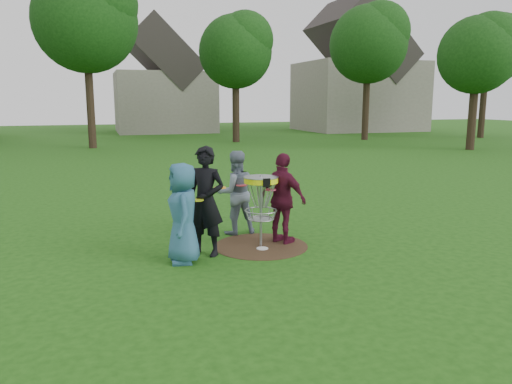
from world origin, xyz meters
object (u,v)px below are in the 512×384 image
object	(u,v)px
player_grey	(235,193)
disc_golf_basket	(261,194)
player_blue	(183,213)
player_black	(206,201)
player_maroon	(283,199)

from	to	relation	value
player_grey	disc_golf_basket	distance (m)	1.08
disc_golf_basket	player_grey	bearing A→B (deg)	101.19
player_blue	player_black	bearing A→B (deg)	126.94
player_maroon	disc_golf_basket	xyz separation A→B (m)	(-0.48, -0.09, 0.14)
player_grey	disc_golf_basket	bearing A→B (deg)	98.19
player_blue	disc_golf_basket	bearing A→B (deg)	111.26
player_black	player_maroon	size ratio (longest dim) A/B	1.12
player_black	player_grey	size ratio (longest dim) A/B	1.13
player_black	player_maroon	world-z (taller)	player_black
player_blue	player_black	size ratio (longest dim) A/B	0.88
player_black	player_grey	world-z (taller)	player_black
player_black	disc_golf_basket	distance (m)	1.12
player_grey	player_blue	bearing A→B (deg)	45.61
player_grey	player_maroon	size ratio (longest dim) A/B	0.99
player_blue	player_maroon	size ratio (longest dim) A/B	0.98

